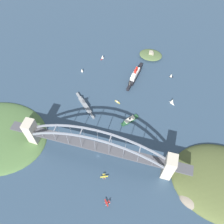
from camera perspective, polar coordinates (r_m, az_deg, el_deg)
The scene contains 14 objects.
ground_plane at distance 351.49m, azimuth -3.57°, elevation -11.07°, with size 1400.00×1400.00×0.00m, color #2D4256.
harbor_arch_bridge at distance 325.70m, azimuth -3.82°, elevation -8.97°, with size 268.20×18.18×66.90m.
headland_east_shore at distance 370.30m, azimuth 26.06°, elevation -15.89°, with size 148.65×119.16×30.99m.
ocean_liner at distance 444.26m, azimuth 5.86°, elevation 9.27°, with size 17.04×76.17×22.06m.
naval_cruiser at distance 401.21m, azimuth -6.92°, elevation 1.85°, with size 49.69×46.74×17.40m.
harbor_ferry_steamer at distance 381.67m, azimuth 4.53°, elevation -2.02°, with size 25.60×29.78×7.60m.
fort_island_mid_harbor at distance 496.71m, azimuth 9.78°, elevation 14.08°, with size 47.69×37.57×13.00m.
seaplane_taxiing_near_bridge at distance 336.76m, azimuth -2.01°, elevation -16.04°, with size 10.99×7.95×4.84m.
seaplane_second_in_formation at distance 326.41m, azimuth -1.28°, elevation -22.02°, with size 8.88×9.05×4.84m.
small_boat_0 at distance 459.27m, azimuth 14.77°, elevation 8.92°, with size 7.99×5.32×8.91m.
small_boat_1 at distance 459.57m, azimuth -7.62°, elevation 10.45°, with size 5.85×8.29×8.08m.
small_boat_2 at distance 414.48m, azimuth 15.00°, elevation 2.67°, with size 9.99×8.93×11.61m.
small_boat_3 at distance 405.31m, azimuth 1.38°, elevation 2.59°, with size 10.79×6.18×2.46m.
small_boat_4 at distance 484.39m, azimuth -2.42°, elevation 13.79°, with size 6.70×9.41×9.67m.
Camera 1 is at (59.71, -134.86, 319.05)m, focal length 36.06 mm.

